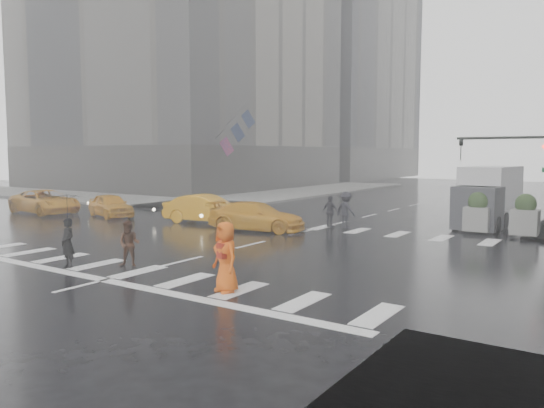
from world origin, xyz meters
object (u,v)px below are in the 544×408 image
Objects in this scene: pedestrian_brown at (129,244)px; taxi_front at (111,205)px; traffic_signal_pole at (527,165)px; pedestrian_orange at (226,257)px; box_truck at (487,195)px; taxi_mid at (207,209)px.

pedestrian_brown is 14.40m from taxi_front.
traffic_signal_pole is at bearing 25.50° from pedestrian_brown.
pedestrian_orange is 17.70m from box_truck.
taxi_mid is at bearing -61.79° from taxi_front.
pedestrian_orange is 0.48× the size of taxi_front.
pedestrian_brown is 0.79× the size of pedestrian_orange.
taxi_front is (-21.39, -4.92, -2.54)m from traffic_signal_pole.
taxi_front is at bearing 87.46° from taxi_mid.
box_truck is (7.67, 16.66, 0.87)m from pedestrian_brown.
pedestrian_brown is at bearing -168.73° from pedestrian_orange.
traffic_signal_pole is 0.98× the size of taxi_mid.
pedestrian_brown is at bearing -109.54° from box_truck.
traffic_signal_pole is at bearing -58.04° from taxi_front.
pedestrian_brown is 0.33× the size of taxi_mid.
pedestrian_orange is at bearing -109.93° from traffic_signal_pole.
pedestrian_orange is 18.73m from taxi_front.
traffic_signal_pole is at bearing -87.19° from taxi_mid.
pedestrian_orange is (-5.21, -14.36, -2.26)m from traffic_signal_pole.
traffic_signal_pole is 2.36× the size of pedestrian_orange.
pedestrian_orange reaches higher than pedestrian_brown.
pedestrian_orange is at bearing -94.53° from box_truck.
pedestrian_orange is 0.42× the size of taxi_mid.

